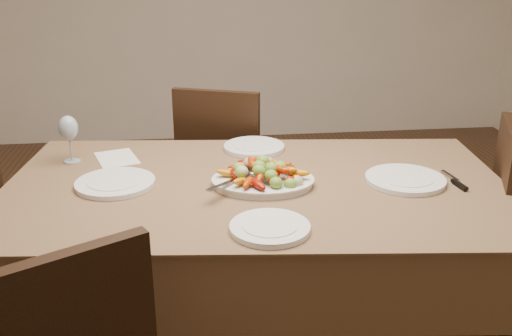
{
  "coord_description": "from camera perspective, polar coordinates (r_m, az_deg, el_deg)",
  "views": [
    {
      "loc": [
        -0.33,
        -1.87,
        1.56
      ],
      "look_at": [
        -0.11,
        0.04,
        0.82
      ],
      "focal_mm": 40.0,
      "sensor_mm": 36.0,
      "label": 1
    }
  ],
  "objects": [
    {
      "name": "dining_table",
      "position": [
        2.26,
        -0.0,
        -10.49
      ],
      "size": [
        1.94,
        1.22,
        0.76
      ],
      "primitive_type": "cube",
      "rotation": [
        0.0,
        0.0,
        -0.1
      ],
      "color": "brown",
      "rests_on": "ground"
    },
    {
      "name": "chair_far",
      "position": [
        2.99,
        -2.77,
        -0.32
      ],
      "size": [
        0.54,
        0.54,
        0.95
      ],
      "primitive_type": null,
      "rotation": [
        0.0,
        0.0,
        2.79
      ],
      "color": "black",
      "rests_on": "ground"
    },
    {
      "name": "serving_platter",
      "position": [
        2.07,
        0.7,
        -1.49
      ],
      "size": [
        0.38,
        0.3,
        0.02
      ],
      "primitive_type": "ellipsoid",
      "rotation": [
        0.0,
        0.0,
        -0.1
      ],
      "color": "white",
      "rests_on": "dining_table"
    },
    {
      "name": "roasted_vegetables",
      "position": [
        2.05,
        0.7,
        -0.01
      ],
      "size": [
        0.31,
        0.23,
        0.09
      ],
      "primitive_type": null,
      "rotation": [
        0.0,
        0.0,
        -0.1
      ],
      "color": "maroon",
      "rests_on": "serving_platter"
    },
    {
      "name": "serving_spoon",
      "position": [
        2.02,
        -1.11,
        -0.93
      ],
      "size": [
        0.26,
        0.22,
        0.03
      ],
      "primitive_type": null,
      "rotation": [
        0.0,
        0.0,
        -0.67
      ],
      "color": "#9EA0A8",
      "rests_on": "serving_platter"
    },
    {
      "name": "plate_left",
      "position": [
        2.13,
        -13.89,
        -1.49
      ],
      "size": [
        0.29,
        0.29,
        0.02
      ],
      "primitive_type": "cylinder",
      "color": "white",
      "rests_on": "dining_table"
    },
    {
      "name": "plate_right",
      "position": [
        2.17,
        14.69,
        -1.14
      ],
      "size": [
        0.29,
        0.29,
        0.02
      ],
      "primitive_type": "cylinder",
      "color": "white",
      "rests_on": "dining_table"
    },
    {
      "name": "plate_far",
      "position": [
        2.45,
        -0.2,
        2.09
      ],
      "size": [
        0.26,
        0.26,
        0.02
      ],
      "primitive_type": "cylinder",
      "color": "white",
      "rests_on": "dining_table"
    },
    {
      "name": "plate_near",
      "position": [
        1.75,
        1.39,
        -6.02
      ],
      "size": [
        0.25,
        0.25,
        0.02
      ],
      "primitive_type": "cylinder",
      "color": "white",
      "rests_on": "dining_table"
    },
    {
      "name": "wine_glass",
      "position": [
        2.39,
        -18.15,
        2.88
      ],
      "size": [
        0.08,
        0.08,
        0.2
      ],
      "primitive_type": null,
      "color": "#8C99A5",
      "rests_on": "dining_table"
    },
    {
      "name": "menu_card",
      "position": [
        2.41,
        -13.75,
        0.96
      ],
      "size": [
        0.21,
        0.25,
        0.0
      ],
      "primitive_type": "cube",
      "rotation": [
        0.0,
        0.0,
        0.32
      ],
      "color": "silver",
      "rests_on": "dining_table"
    },
    {
      "name": "table_knife",
      "position": [
        2.22,
        19.27,
        -1.25
      ],
      "size": [
        0.04,
        0.2,
        0.01
      ],
      "primitive_type": null,
      "rotation": [
        0.0,
        0.0,
        0.12
      ],
      "color": "#9EA0A8",
      "rests_on": "dining_table"
    }
  ]
}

